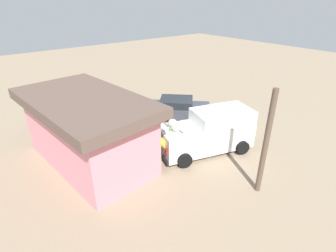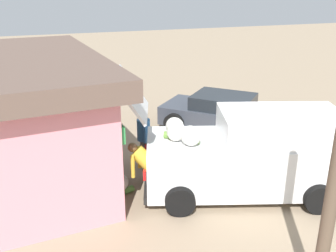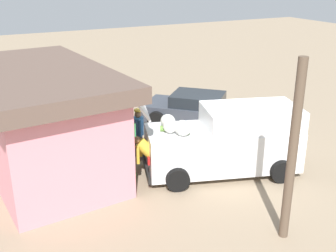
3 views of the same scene
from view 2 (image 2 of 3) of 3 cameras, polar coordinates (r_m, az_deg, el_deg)
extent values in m
plane|color=gray|center=(10.89, 11.32, -5.23)|extent=(60.00, 60.00, 0.00)
cube|color=pink|center=(10.13, -20.12, -0.10)|extent=(6.20, 3.56, 2.62)
cube|color=green|center=(10.17, -11.70, 3.95)|extent=(5.63, 0.65, 0.36)
cube|color=black|center=(9.46, -10.01, -2.58)|extent=(0.90, 0.14, 2.00)
cube|color=white|center=(11.34, -13.44, 6.90)|extent=(1.50, 0.20, 0.60)
cube|color=brown|center=(9.73, -21.22, 8.32)|extent=(6.92, 4.29, 0.43)
cube|color=white|center=(9.07, 10.92, -5.31)|extent=(2.93, 4.67, 1.17)
cube|color=white|center=(8.95, 16.49, 0.05)|extent=(2.37, 3.07, 0.62)
cube|color=white|center=(8.28, -5.41, 4.82)|extent=(1.67, 1.10, 0.96)
ellipsoid|color=silver|center=(8.83, 1.01, -0.06)|extent=(0.49, 0.41, 0.41)
ellipsoid|color=silver|center=(8.52, 1.10, -0.97)|extent=(0.46, 0.38, 0.38)
ellipsoid|color=silver|center=(8.29, 3.37, -1.44)|extent=(0.52, 0.43, 0.43)
cylinder|color=olive|center=(8.43, 3.87, -2.10)|extent=(0.26, 0.28, 0.14)
cylinder|color=olive|center=(8.67, 0.11, -1.34)|extent=(0.24, 0.26, 0.16)
cube|color=black|center=(9.10, -3.23, -8.45)|extent=(1.58, 0.56, 0.16)
cube|color=red|center=(8.25, -3.49, -7.26)|extent=(0.15, 0.10, 0.20)
cube|color=red|center=(9.45, -3.26, -3.47)|extent=(0.15, 0.10, 0.20)
cylinder|color=black|center=(8.95, 21.44, -10.06)|extent=(0.40, 0.69, 0.65)
cylinder|color=black|center=(10.47, 17.68, -4.99)|extent=(0.40, 0.69, 0.65)
cylinder|color=black|center=(8.28, 1.81, -11.10)|extent=(0.40, 0.69, 0.65)
cylinder|color=black|center=(9.90, 1.18, -5.46)|extent=(0.40, 0.69, 0.65)
cube|color=#383D47|center=(12.87, 8.10, 1.41)|extent=(4.01, 4.06, 0.60)
cube|color=#1E2328|center=(12.71, 8.22, 3.61)|extent=(2.42, 2.43, 0.43)
cylinder|color=black|center=(11.76, 12.97, -1.58)|extent=(0.63, 0.63, 0.67)
cylinder|color=black|center=(13.49, 14.75, 1.16)|extent=(0.63, 0.63, 0.67)
cylinder|color=black|center=(12.54, 0.88, 0.37)|extent=(0.63, 0.63, 0.67)
cylinder|color=black|center=(14.17, 4.00, 2.74)|extent=(0.63, 0.63, 0.67)
cylinder|color=#4C4C51|center=(10.39, -3.71, -3.73)|extent=(0.15, 0.15, 0.80)
cylinder|color=#4C4C51|center=(10.09, -3.40, -4.51)|extent=(0.15, 0.15, 0.80)
cylinder|color=#3872B2|center=(9.98, -3.64, -0.57)|extent=(0.38, 0.38, 0.56)
sphere|color=#8C6647|center=(9.84, -3.69, 1.55)|extent=(0.22, 0.22, 0.22)
cylinder|color=gold|center=(9.80, -3.71, 2.25)|extent=(0.24, 0.24, 0.05)
cylinder|color=#3872B2|center=(10.19, -3.86, -0.02)|extent=(0.09, 0.09, 0.54)
cylinder|color=#3872B2|center=(9.75, -3.42, -0.99)|extent=(0.09, 0.09, 0.54)
cylinder|color=#4C4C51|center=(8.64, -2.40, -9.11)|extent=(0.15, 0.15, 0.79)
cylinder|color=#4C4C51|center=(8.92, -1.80, -8.06)|extent=(0.15, 0.15, 0.79)
cylinder|color=gold|center=(8.56, -3.45, -4.98)|extent=(0.63, 0.72, 0.63)
sphere|color=brown|center=(8.53, -5.29, -3.16)|extent=(0.21, 0.21, 0.21)
cylinder|color=gold|center=(8.45, -5.23, -5.96)|extent=(0.09, 0.09, 0.53)
cylinder|color=gold|center=(8.85, -4.24, -4.61)|extent=(0.09, 0.09, 0.53)
ellipsoid|color=silver|center=(9.16, -8.22, -8.48)|extent=(0.72, 0.86, 0.50)
cylinder|color=#62A433|center=(9.39, -9.77, -9.13)|extent=(0.26, 0.17, 0.13)
cylinder|color=olive|center=(9.02, -9.93, -10.52)|extent=(0.16, 0.28, 0.12)
cylinder|color=green|center=(9.27, -10.52, -9.51)|extent=(0.28, 0.35, 0.15)
cylinder|color=olive|center=(9.26, -7.02, -9.37)|extent=(0.16, 0.27, 0.14)
cylinder|color=#59913F|center=(9.24, -5.92, -9.37)|extent=(0.23, 0.31, 0.15)
cylinder|color=silver|center=(13.17, -7.97, 0.57)|extent=(0.27, 0.27, 0.41)
cylinder|color=brown|center=(5.86, 23.37, -7.99)|extent=(0.20, 0.20, 4.08)
camera|label=1|loc=(4.52, -122.51, 16.84)|focal=28.30mm
camera|label=3|loc=(3.28, -155.76, -1.33)|focal=44.65mm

